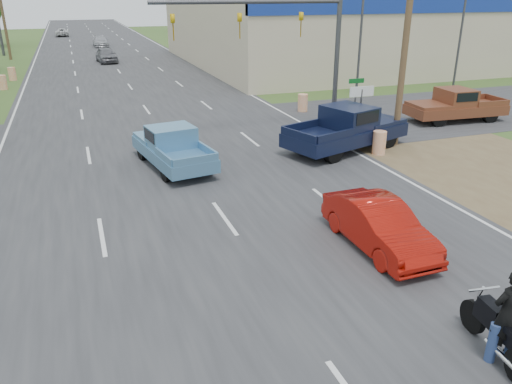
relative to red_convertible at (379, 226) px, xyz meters
name	(u,v)px	position (x,y,z in m)	size (l,w,h in m)	color
main_road	(119,71)	(-3.34, 35.16, -0.64)	(15.00, 180.00, 0.02)	#2D2D30
cross_road	(165,136)	(-3.34, 13.16, -0.64)	(120.00, 10.00, 0.02)	#2D2D30
dirt_verge	(468,160)	(7.66, 5.16, -0.64)	(8.00, 18.00, 0.01)	brown
big_box_store	(431,24)	(28.66, 35.09, 2.66)	(50.00, 28.10, 6.60)	#B7A88C
utility_pole_1	(408,20)	(6.16, 8.16, 4.67)	(2.00, 0.28, 10.00)	#4C3823
utility_pole_2	(258,8)	(6.16, 26.16, 4.67)	(2.00, 0.28, 10.00)	#4C3823
utility_pole_3	(199,3)	(6.16, 44.16, 4.67)	(2.00, 0.28, 10.00)	#4C3823
utility_pole_6	(1,4)	(-12.84, 47.16, 4.67)	(2.00, 0.28, 10.00)	#4C3823
barrel_0	(379,143)	(4.66, 7.16, -0.15)	(0.56, 0.56, 1.00)	orange
barrel_1	(303,103)	(5.06, 15.66, -0.15)	(0.56, 0.56, 1.00)	orange
barrel_2	(3,82)	(-11.84, 29.16, -0.15)	(0.56, 0.56, 1.00)	orange
barrel_3	(12,74)	(-11.54, 33.16, -0.15)	(0.56, 0.56, 1.00)	orange
lane_sign	(361,100)	(4.86, 9.16, 1.25)	(1.20, 0.08, 2.52)	#3F3F44
street_name_sign	(355,100)	(5.46, 10.66, 0.96)	(0.80, 0.08, 2.61)	#3F3F44
signal_mast	(287,29)	(2.48, 12.16, 4.15)	(9.12, 0.40, 7.00)	#3F3F44
red_convertible	(379,226)	(0.00, 0.00, 0.00)	(1.37, 3.94, 1.30)	#960F06
motorcycle	(505,340)	(-0.29, -4.66, -0.15)	(0.73, 2.21, 1.12)	black
rider	(507,319)	(-0.28, -4.60, 0.27)	(0.67, 0.44, 1.84)	black
blue_pickup	(171,146)	(-3.86, 8.63, 0.16)	(2.59, 5.07, 1.60)	black
navy_pickup	(349,128)	(3.79, 8.28, 0.31)	(6.13, 3.87, 1.90)	black
brown_pickup	(454,105)	(11.60, 10.87, 0.22)	(5.31, 2.36, 1.72)	black
distant_car_grey	(106,55)	(-3.84, 41.56, 0.06)	(1.68, 4.17, 1.42)	slate
distant_car_silver	(101,41)	(-3.34, 57.34, -0.01)	(1.78, 4.39, 1.27)	#A6A6AA
distant_car_white	(62,32)	(-7.86, 75.40, -0.07)	(1.93, 4.18, 1.16)	beige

